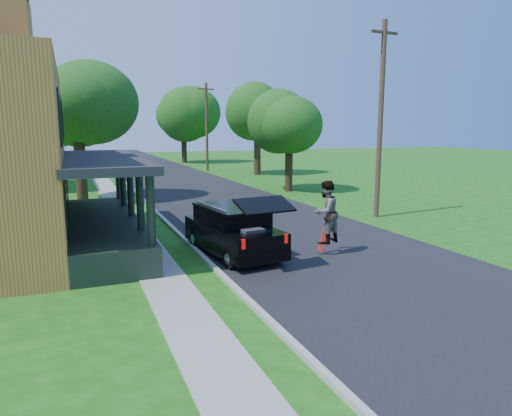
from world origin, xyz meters
name	(u,v)px	position (x,y,z in m)	size (l,w,h in m)	color
ground	(355,266)	(0.00, 0.00, 0.00)	(140.00, 140.00, 0.00)	#184C0F
street	(192,188)	(0.00, 20.00, 0.00)	(8.00, 120.00, 0.02)	black
curb	(133,191)	(-4.05, 20.00, 0.00)	(0.15, 120.00, 0.12)	#A1A19C
sidewalk	(109,192)	(-5.60, 20.00, 0.00)	(1.30, 120.00, 0.03)	gray
front_walk	(23,249)	(-9.50, 6.00, 0.00)	(6.50, 1.20, 0.03)	gray
neighbor_house_far	(6,127)	(-13.50, 40.00, 4.19)	(12.78, 12.78, 8.30)	#A09D8E
black_suv	(233,230)	(-2.98, 2.62, 0.82)	(2.27, 4.77, 2.14)	black
skateboarder	(326,212)	(-0.17, 1.50, 1.42)	(1.23, 1.11, 2.07)	black
skateboard	(323,241)	(-0.18, 1.58, 0.45)	(0.51, 0.23, 0.81)	red
tree_left_mid	(75,95)	(-7.34, 16.46, 5.92)	(6.98, 6.59, 8.85)	black
tree_left_far	(47,117)	(-9.39, 30.67, 5.00)	(5.39, 5.10, 7.51)	black
tree_right_near	(289,119)	(5.47, 15.84, 4.68)	(4.55, 4.41, 7.03)	black
tree_right_mid	(257,106)	(7.66, 26.69, 6.06)	(7.15, 7.36, 9.10)	black
tree_right_far	(183,109)	(4.97, 43.56, 6.32)	(8.40, 8.57, 9.97)	black
utility_pole_near	(380,119)	(5.42, 6.27, 4.55)	(1.46, 0.25, 8.83)	#452D20
utility_pole_far	(207,126)	(4.60, 32.05, 4.32)	(1.54, 0.30, 8.37)	#452D20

